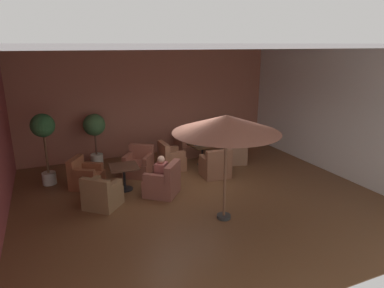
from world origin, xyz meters
TOP-DOWN VIEW (x-y plane):
  - ground_plane at (0.00, 0.00)m, footprint 9.17×8.30m
  - wall_back_brick at (0.00, 4.11)m, footprint 9.17×0.08m
  - wall_right_plain at (4.54, 0.00)m, footprint 0.08×8.30m
  - ceiling_slab at (0.00, 0.00)m, footprint 9.17×8.30m
  - cafe_table_front_left at (1.13, 2.18)m, footprint 0.83×0.83m
  - armchair_front_left_north at (0.02, 2.16)m, footprint 0.73×0.76m
  - armchair_front_left_east at (1.05, 1.07)m, footprint 0.84×0.82m
  - armchair_front_left_south at (2.22, 1.94)m, footprint 0.87×0.88m
  - armchair_front_left_west at (1.07, 3.29)m, footprint 0.78×0.75m
  - cafe_table_front_right at (-1.67, 1.20)m, footprint 0.78×0.78m
  - armchair_front_right_north at (-2.62, 1.79)m, footprint 1.05×1.02m
  - armchair_front_right_east at (-2.40, 0.36)m, footprint 1.05×1.05m
  - armchair_front_right_south at (-0.80, 0.48)m, footprint 1.14×1.14m
  - armchair_front_right_west at (-1.02, 2.12)m, footprint 1.06×1.06m
  - patio_umbrella_tall_red at (0.06, -1.30)m, footprint 2.33×2.33m
  - potted_tree_left_corner at (-3.55, 2.43)m, footprint 0.65×0.65m
  - potted_tree_mid_left at (-2.08, 3.41)m, footprint 0.69×0.69m
  - patron_blue_shirt at (2.18, 1.95)m, footprint 0.31×0.42m
  - patron_by_window at (-0.83, 0.51)m, footprint 0.41×0.42m
  - iced_drink_cup at (1.16, 2.26)m, footprint 0.08×0.08m
  - open_laptop at (1.02, 2.19)m, footprint 0.36×0.30m

SIDE VIEW (x-z plane):
  - ground_plane at x=0.00m, z-range -0.02..0.00m
  - armchair_front_right_north at x=-2.62m, z-range -0.10..0.73m
  - armchair_front_left_south at x=2.22m, z-range -0.12..0.75m
  - armchair_front_left_west at x=1.07m, z-range -0.09..0.73m
  - armchair_front_right_east at x=-2.40m, z-range -0.09..0.73m
  - armchair_front_left_east at x=1.05m, z-range -0.12..0.77m
  - armchair_front_right_west at x=-1.02m, z-range -0.12..0.77m
  - armchair_front_right_south at x=-0.80m, z-range -0.12..0.78m
  - armchair_front_left_north at x=0.02m, z-range -0.12..0.79m
  - cafe_table_front_right at x=-1.67m, z-range 0.17..0.85m
  - cafe_table_front_left at x=1.13m, z-range 0.21..0.89m
  - patron_blue_shirt at x=2.18m, z-range 0.37..1.07m
  - patron_by_window at x=-0.83m, z-range 0.42..1.03m
  - open_laptop at x=1.02m, z-range 0.63..0.83m
  - iced_drink_cup at x=1.16m, z-range 0.68..0.79m
  - potted_tree_mid_left at x=-2.08m, z-range 0.33..2.06m
  - potted_tree_left_corner at x=-3.55m, z-range 0.45..2.49m
  - wall_back_brick at x=0.00m, z-range 0.00..3.79m
  - wall_right_plain at x=4.54m, z-range 0.00..3.79m
  - patio_umbrella_tall_red at x=0.06m, z-range 1.00..3.41m
  - ceiling_slab at x=0.00m, z-range 3.79..3.85m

